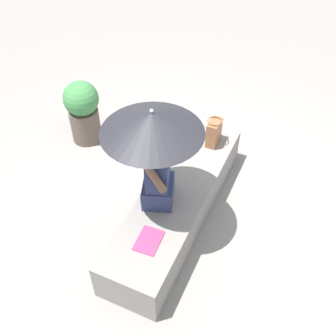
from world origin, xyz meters
name	(u,v)px	position (x,y,z in m)	size (l,w,h in m)	color
ground_plane	(177,216)	(0.00, 0.00, 0.00)	(14.00, 14.00, 0.00)	gray
stone_bench	(177,203)	(0.00, 0.00, 0.20)	(2.26, 0.60, 0.41)	gray
person_seated	(158,170)	(0.19, -0.12, 0.80)	(0.51, 0.38, 0.90)	navy
parasol	(152,123)	(0.25, -0.12, 1.36)	(0.85, 0.85, 1.08)	#B7B7BC
handbag_black	(214,132)	(-0.81, 0.08, 0.56)	(0.22, 0.16, 0.31)	brown
magazine	(149,240)	(0.66, 0.02, 0.41)	(0.28, 0.20, 0.01)	#D83866
planter_far	(83,110)	(-0.70, -1.54, 0.44)	(0.42, 0.42, 0.81)	brown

